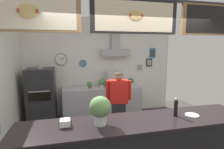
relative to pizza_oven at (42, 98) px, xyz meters
The scene contains 12 objects.
back_wall_assembly 1.91m from the pizza_oven, 13.75° to the left, with size 4.47×3.01×2.91m.
back_prep_counter 1.67m from the pizza_oven, ahead, with size 2.26×0.57×0.90m.
pizza_oven is the anchor object (origin of this frame).
shop_worker 2.07m from the pizza_oven, 31.74° to the right, with size 0.55×0.30×1.51m.
espresso_machine 2.02m from the pizza_oven, ahead, with size 0.46×0.46×0.45m.
potted_thyme 2.54m from the pizza_oven, ahead, with size 0.19×0.19×0.23m.
potted_sage 1.30m from the pizza_oven, ahead, with size 0.16×0.16×0.19m.
potted_rosemary 1.66m from the pizza_oven, ahead, with size 0.19×0.19×0.24m.
pepper_grinder 3.39m from the pizza_oven, 47.67° to the right, with size 0.06×0.06×0.29m.
napkin_holder 2.57m from the pizza_oven, 75.46° to the right, with size 0.16×0.16×0.11m.
condiment_plate 3.59m from the pizza_oven, 45.06° to the right, with size 0.20×0.20×0.01m.
basil_vase 2.80m from the pizza_oven, 66.47° to the right, with size 0.29×0.29×0.40m.
Camera 1 is at (-0.94, -2.63, 2.08)m, focal length 28.62 mm.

